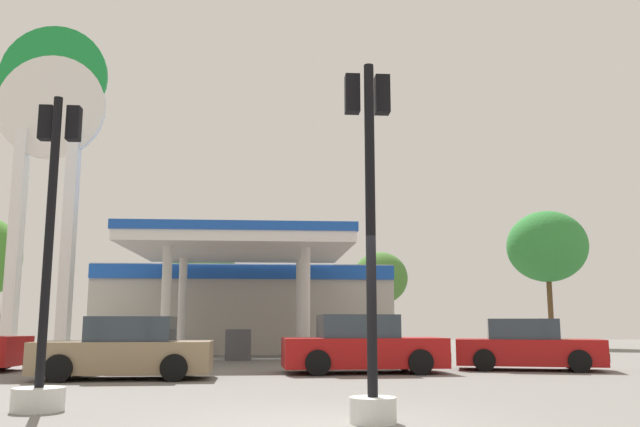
{
  "coord_description": "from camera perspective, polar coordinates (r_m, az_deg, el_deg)",
  "views": [
    {
      "loc": [
        -0.76,
        -8.75,
        1.3
      ],
      "look_at": [
        0.66,
        10.04,
        4.44
      ],
      "focal_mm": 37.21,
      "sensor_mm": 36.0,
      "label": 1
    }
  ],
  "objects": [
    {
      "name": "ground_plane",
      "position": [
        8.88,
        0.66,
        -17.89
      ],
      "size": [
        90.0,
        90.0,
        0.0
      ],
      "primitive_type": "plane",
      "color": "slate",
      "rests_on": "ground"
    },
    {
      "name": "gas_station",
      "position": [
        30.11,
        -6.48,
        -7.67
      ],
      "size": [
        12.91,
        12.92,
        4.5
      ],
      "color": "#ADA89E",
      "rests_on": "ground"
    },
    {
      "name": "station_pole_sign",
      "position": [
        26.59,
        -22.29,
        5.69
      ],
      "size": [
        3.97,
        0.56,
        12.46
      ],
      "color": "white",
      "rests_on": "ground"
    },
    {
      "name": "car_0",
      "position": [
        18.16,
        3.64,
        -11.34
      ],
      "size": [
        4.38,
        2.12,
        1.54
      ],
      "color": "black",
      "rests_on": "ground"
    },
    {
      "name": "car_2",
      "position": [
        20.13,
        17.38,
        -10.88
      ],
      "size": [
        4.33,
        2.76,
        1.44
      ],
      "color": "black",
      "rests_on": "ground"
    },
    {
      "name": "car_3",
      "position": [
        16.8,
        -16.35,
        -11.25
      ],
      "size": [
        4.14,
        1.96,
        1.47
      ],
      "color": "black",
      "rests_on": "ground"
    },
    {
      "name": "traffic_signal_0",
      "position": [
        9.18,
        4.38,
        -5.17
      ],
      "size": [
        0.65,
        0.67,
        4.99
      ],
      "color": "silver",
      "rests_on": "ground"
    },
    {
      "name": "traffic_signal_1",
      "position": [
        11.19,
        -22.55,
        -7.28
      ],
      "size": [
        0.78,
        0.78,
        4.93
      ],
      "color": "silver",
      "rests_on": "ground"
    },
    {
      "name": "tree_1",
      "position": [
        37.85,
        -10.33,
        -4.71
      ],
      "size": [
        3.98,
        3.98,
        6.28
      ],
      "color": "brown",
      "rests_on": "ground"
    },
    {
      "name": "tree_2",
      "position": [
        38.24,
        5.2,
        -5.57
      ],
      "size": [
        3.14,
        3.14,
        5.36
      ],
      "color": "brown",
      "rests_on": "ground"
    },
    {
      "name": "tree_3",
      "position": [
        39.65,
        18.94,
        -2.71
      ],
      "size": [
        4.45,
        4.45,
        7.63
      ],
      "color": "brown",
      "rests_on": "ground"
    }
  ]
}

